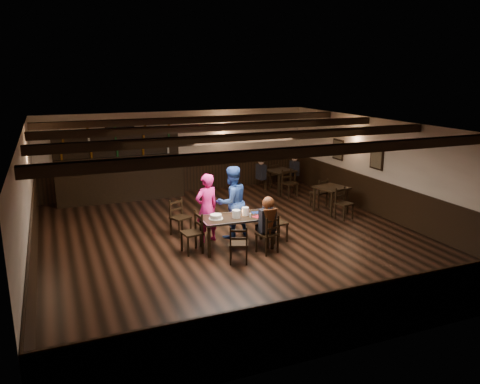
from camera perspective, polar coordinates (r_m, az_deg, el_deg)
name	(u,v)px	position (r m, az deg, el deg)	size (l,w,h in m)	color
ground	(235,239)	(11.44, -0.57, -5.70)	(10.00, 10.00, 0.00)	black
room_shell	(235,168)	(11.00, -0.62, 2.94)	(9.02, 10.02, 2.71)	beige
dining_table	(236,220)	(10.64, -0.44, -3.42)	(1.65, 0.89, 0.75)	black
chair_near_left	(239,242)	(9.84, -0.17, -6.08)	(0.51, 0.50, 0.84)	black
chair_near_right	(270,232)	(10.39, 3.63, -4.86)	(0.50, 0.49, 0.88)	black
chair_end_left	(195,229)	(10.50, -5.51, -4.51)	(0.46, 0.48, 0.92)	black
chair_end_right	(274,220)	(11.13, 4.20, -3.42)	(0.44, 0.45, 0.91)	black
chair_far_pushed	(178,214)	(11.68, -7.52, -2.69)	(0.54, 0.53, 0.89)	black
woman_pink	(207,208)	(11.05, -4.08, -1.96)	(0.60, 0.39, 1.65)	#E71995
man_blue	(232,202)	(11.31, -1.02, -1.23)	(0.86, 0.67, 1.77)	navy
seated_person	(268,216)	(10.31, 3.42, -3.00)	(0.36, 0.53, 0.87)	black
cake	(216,217)	(10.47, -2.95, -3.04)	(0.32, 0.32, 0.10)	white
plate_stack_a	(236,214)	(10.53, -0.45, -2.67)	(0.19, 0.19, 0.18)	white
plate_stack_b	(245,211)	(10.71, 0.65, -2.34)	(0.16, 0.16, 0.18)	white
tea_light	(238,214)	(10.77, -0.30, -2.64)	(0.05, 0.05, 0.06)	#A5A8AD
salt_shaker	(250,215)	(10.59, 1.26, -2.82)	(0.04, 0.04, 0.09)	silver
pepper_shaker	(255,215)	(10.63, 1.85, -2.78)	(0.03, 0.03, 0.08)	#A5A8AD
drink_glass	(245,212)	(10.80, 0.62, -2.43)	(0.06, 0.06, 0.10)	silver
menu_red	(259,216)	(10.65, 2.30, -2.97)	(0.27, 0.19, 0.00)	maroon
menu_blue	(257,212)	(10.94, 2.14, -2.49)	(0.28, 0.19, 0.00)	#0F1E4C
bar_counter	(121,177)	(15.17, -14.36, 1.77)	(4.08, 0.70, 2.20)	black
back_table_a	(331,190)	(13.61, 11.07, 0.19)	(0.98, 0.98, 0.75)	black
back_table_b	(280,173)	(15.71, 4.92, 2.32)	(1.00, 1.00, 0.75)	black
bg_patron_left	(261,169)	(15.50, 2.59, 2.85)	(0.27, 0.38, 0.72)	black
bg_patron_right	(294,165)	(16.20, 6.65, 3.26)	(0.21, 0.34, 0.71)	black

